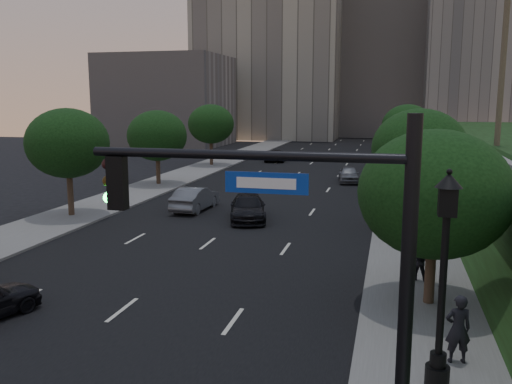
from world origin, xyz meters
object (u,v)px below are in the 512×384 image
(sedan_far_left, at_px, (276,155))
(sedan_far_right, at_px, (349,174))
(pedestrian_b, at_px, (419,260))
(traffic_signal_mast, at_px, (337,316))
(sedan_mid_left, at_px, (195,198))
(pedestrian_c, at_px, (435,227))
(street_lamp, at_px, (442,292))
(pedestrian_a, at_px, (458,329))
(sedan_near_right, at_px, (248,208))

(sedan_far_left, relative_size, sedan_far_right, 1.16)
(sedan_far_left, height_order, pedestrian_b, pedestrian_b)
(traffic_signal_mast, bearing_deg, sedan_far_left, 102.96)
(pedestrian_b, bearing_deg, sedan_far_right, -64.15)
(sedan_mid_left, relative_size, pedestrian_b, 3.04)
(pedestrian_c, bearing_deg, traffic_signal_mast, 64.08)
(street_lamp, height_order, sedan_far_left, street_lamp)
(traffic_signal_mast, bearing_deg, sedan_mid_left, 115.49)
(sedan_mid_left, xyz_separation_m, pedestrian_a, (14.34, -18.30, 0.32))
(traffic_signal_mast, xyz_separation_m, street_lamp, (2.09, 4.61, -1.04))
(street_lamp, relative_size, sedan_mid_left, 1.18)
(sedan_far_right, bearing_deg, sedan_mid_left, -128.76)
(traffic_signal_mast, relative_size, sedan_near_right, 1.37)
(sedan_mid_left, bearing_deg, street_lamp, 127.32)
(sedan_far_left, height_order, sedan_far_right, sedan_far_right)
(traffic_signal_mast, distance_m, pedestrian_b, 13.42)
(sedan_mid_left, relative_size, sedan_far_right, 1.13)
(traffic_signal_mast, relative_size, sedan_far_left, 1.42)
(sedan_far_right, distance_m, pedestrian_b, 26.60)
(traffic_signal_mast, height_order, pedestrian_b, traffic_signal_mast)
(sedan_far_left, xyz_separation_m, pedestrian_b, (14.40, -40.86, 0.25))
(sedan_far_left, bearing_deg, street_lamp, 103.86)
(pedestrian_c, bearing_deg, sedan_far_right, -91.10)
(sedan_mid_left, height_order, sedan_near_right, sedan_mid_left)
(sedan_far_right, xyz_separation_m, pedestrian_a, (5.50, -33.03, 0.39))
(street_lamp, height_order, pedestrian_c, street_lamp)
(sedan_mid_left, distance_m, pedestrian_c, 15.83)
(pedestrian_a, bearing_deg, pedestrian_c, -104.30)
(sedan_mid_left, bearing_deg, traffic_signal_mast, 118.07)
(sedan_mid_left, height_order, pedestrian_c, pedestrian_c)
(sedan_far_left, bearing_deg, pedestrian_a, 105.02)
(pedestrian_b, bearing_deg, traffic_signal_mast, 96.63)
(street_lamp, height_order, sedan_near_right, street_lamp)
(street_lamp, bearing_deg, pedestrian_a, 67.70)
(sedan_near_right, distance_m, sedan_far_right, 17.32)
(traffic_signal_mast, height_order, pedestrian_a, traffic_signal_mast)
(street_lamp, xyz_separation_m, sedan_near_right, (-9.63, 17.86, -1.89))
(pedestrian_b, bearing_deg, sedan_far_left, -55.15)
(sedan_far_left, xyz_separation_m, pedestrian_c, (15.38, -35.48, 0.41))
(pedestrian_a, distance_m, pedestrian_c, 12.25)
(sedan_mid_left, bearing_deg, sedan_near_right, 157.37)
(sedan_mid_left, bearing_deg, pedestrian_a, 130.66)
(pedestrian_c, bearing_deg, sedan_near_right, -38.05)
(sedan_mid_left, bearing_deg, pedestrian_b, 142.63)
(sedan_mid_left, distance_m, pedestrian_b, 17.80)
(pedestrian_b, relative_size, pedestrian_c, 0.83)
(traffic_signal_mast, height_order, street_lamp, traffic_signal_mast)
(sedan_mid_left, distance_m, sedan_far_right, 17.18)
(pedestrian_a, bearing_deg, pedestrian_b, -97.20)
(sedan_far_right, relative_size, pedestrian_c, 2.23)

